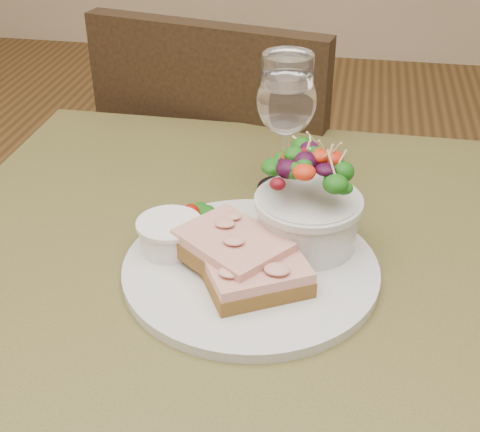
% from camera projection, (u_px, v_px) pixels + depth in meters
% --- Properties ---
extents(cafe_table, '(0.80, 0.80, 0.75)m').
position_uv_depth(cafe_table, '(249.00, 341.00, 0.80)').
color(cafe_table, '#413D1C').
rests_on(cafe_table, ground).
extents(chair_far, '(0.50, 0.50, 0.90)m').
position_uv_depth(chair_far, '(243.00, 272.00, 1.51)').
color(chair_far, black).
rests_on(chair_far, ground).
extents(dinner_plate, '(0.29, 0.29, 0.01)m').
position_uv_depth(dinner_plate, '(251.00, 269.00, 0.74)').
color(dinner_plate, silver).
rests_on(dinner_plate, cafe_table).
extents(sandwich_front, '(0.13, 0.12, 0.03)m').
position_uv_depth(sandwich_front, '(257.00, 275.00, 0.70)').
color(sandwich_front, '#4A2913').
rests_on(sandwich_front, dinner_plate).
extents(sandwich_back, '(0.14, 0.14, 0.03)m').
position_uv_depth(sandwich_back, '(233.00, 249.00, 0.73)').
color(sandwich_back, '#4A2913').
rests_on(sandwich_back, dinner_plate).
extents(ramekin, '(0.07, 0.07, 0.04)m').
position_uv_depth(ramekin, '(170.00, 234.00, 0.76)').
color(ramekin, white).
rests_on(ramekin, dinner_plate).
extents(salad_bowl, '(0.11, 0.11, 0.13)m').
position_uv_depth(salad_bowl, '(309.00, 199.00, 0.75)').
color(salad_bowl, silver).
rests_on(salad_bowl, dinner_plate).
extents(garnish, '(0.05, 0.04, 0.02)m').
position_uv_depth(garnish, '(200.00, 213.00, 0.82)').
color(garnish, '#0B3B0A').
rests_on(garnish, dinner_plate).
extents(wine_glass, '(0.08, 0.08, 0.18)m').
position_uv_depth(wine_glass, '(286.00, 105.00, 0.84)').
color(wine_glass, white).
rests_on(wine_glass, cafe_table).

